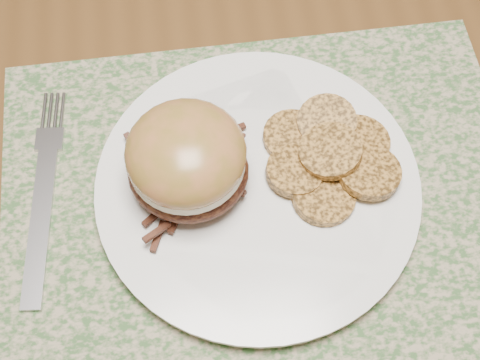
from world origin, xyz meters
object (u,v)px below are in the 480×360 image
object	(u,v)px
pork_sandwich	(187,160)
dinner_plate	(258,187)
dining_table	(223,165)
fork	(44,192)

from	to	relation	value
pork_sandwich	dinner_plate	bearing A→B (deg)	7.50
dining_table	dinner_plate	xyz separation A→B (m)	(0.02, -0.07, 0.09)
dining_table	fork	size ratio (longest dim) A/B	7.23
dining_table	fork	world-z (taller)	fork
dining_table	fork	bearing A→B (deg)	-162.09
dining_table	dinner_plate	bearing A→B (deg)	-72.85
pork_sandwich	dining_table	bearing A→B (deg)	79.53
dining_table	pork_sandwich	distance (m)	0.15
dining_table	pork_sandwich	xyz separation A→B (m)	(-0.03, -0.06, 0.14)
pork_sandwich	fork	size ratio (longest dim) A/B	0.60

